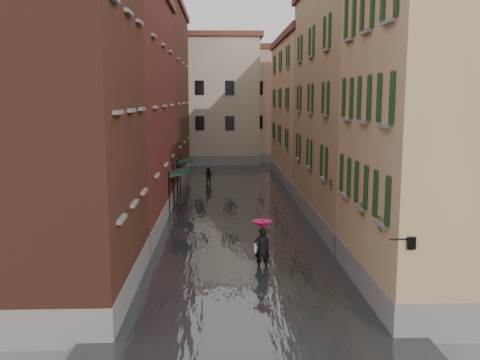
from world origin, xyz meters
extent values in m
plane|color=#5B5B5E|center=(0.00, 0.00, 0.00)|extent=(120.00, 120.00, 0.00)
cube|color=#414548|center=(0.00, 13.00, 0.10)|extent=(10.00, 60.00, 0.20)
cube|color=brown|center=(-7.00, -2.00, 6.50)|extent=(6.00, 8.00, 13.00)
cube|color=maroon|center=(-7.00, 9.00, 6.25)|extent=(6.00, 14.00, 12.50)
cube|color=brown|center=(-7.00, 24.00, 7.00)|extent=(6.00, 16.00, 14.00)
cube|color=tan|center=(7.00, -2.00, 5.75)|extent=(6.00, 8.00, 11.50)
cube|color=#A08061|center=(7.00, 9.00, 6.50)|extent=(6.00, 14.00, 13.00)
cube|color=tan|center=(7.00, 24.00, 5.75)|extent=(6.00, 16.00, 11.50)
cube|color=#B8B092|center=(-3.00, 38.00, 6.50)|extent=(12.00, 9.00, 13.00)
cube|color=#D3A194|center=(6.00, 40.00, 6.00)|extent=(10.00, 9.00, 12.00)
cube|color=#163329|center=(-3.45, 11.98, 2.55)|extent=(1.09, 3.07, 0.31)
cylinder|color=black|center=(-3.95, 10.45, 1.40)|extent=(0.06, 0.06, 2.80)
cylinder|color=black|center=(-3.95, 13.51, 1.40)|extent=(0.06, 0.06, 2.80)
cube|color=#163329|center=(-3.45, 17.74, 2.55)|extent=(1.09, 2.74, 0.31)
cylinder|color=black|center=(-3.95, 16.37, 1.40)|extent=(0.06, 0.06, 2.80)
cylinder|color=black|center=(-3.95, 19.11, 1.40)|extent=(0.06, 0.06, 2.80)
cylinder|color=black|center=(4.05, -6.00, 3.10)|extent=(0.60, 0.05, 0.05)
cube|color=black|center=(4.35, -6.00, 3.00)|extent=(0.22, 0.22, 0.35)
cube|color=beige|center=(4.35, -6.00, 3.00)|extent=(0.14, 0.14, 0.24)
cube|color=maroon|center=(4.12, -4.38, 3.15)|extent=(0.22, 0.85, 0.18)
imported|color=#265926|center=(4.12, -4.38, 3.57)|extent=(0.59, 0.51, 0.66)
cube|color=maroon|center=(4.12, -2.22, 3.15)|extent=(0.22, 0.85, 0.18)
imported|color=#265926|center=(4.12, -2.22, 3.57)|extent=(0.59, 0.51, 0.66)
cube|color=maroon|center=(4.12, 3.11, 3.15)|extent=(0.22, 0.85, 0.18)
imported|color=#265926|center=(4.12, 3.11, 3.57)|extent=(0.59, 0.51, 0.66)
imported|color=black|center=(0.73, 0.82, 0.88)|extent=(0.67, 0.46, 1.77)
cube|color=beige|center=(0.45, 0.87, 0.95)|extent=(0.08, 0.30, 0.38)
cylinder|color=black|center=(0.73, 0.82, 1.35)|extent=(0.02, 0.02, 1.00)
cone|color=#C70D51|center=(0.73, 0.82, 1.92)|extent=(0.87, 0.87, 0.28)
imported|color=black|center=(-1.90, 22.12, 0.75)|extent=(0.85, 0.73, 1.51)
camera|label=1|loc=(-0.94, -20.27, 6.99)|focal=40.00mm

